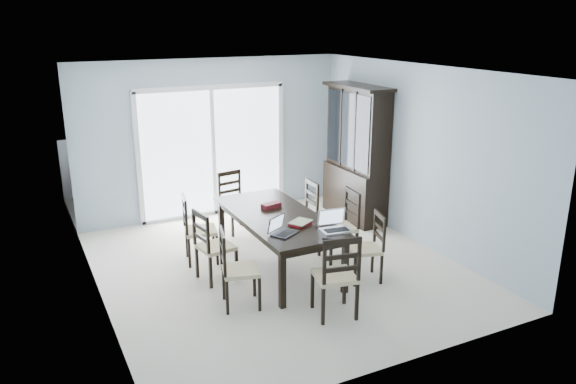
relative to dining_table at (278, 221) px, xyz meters
name	(u,v)px	position (x,y,z in m)	size (l,w,h in m)	color
floor	(278,268)	(0.00, 0.00, -0.67)	(5.00, 5.00, 0.00)	beige
ceiling	(277,70)	(0.00, 0.00, 1.93)	(5.00, 5.00, 0.00)	white
back_wall	(212,138)	(0.00, 2.50, 0.63)	(4.50, 0.02, 2.60)	#A0B2BF
wall_left	(93,199)	(-2.25, 0.00, 0.63)	(0.02, 5.00, 2.60)	#A0B2BF
wall_right	(418,156)	(2.25, 0.00, 0.63)	(0.02, 5.00, 2.60)	#A0B2BF
balcony	(197,199)	(0.00, 3.50, -0.72)	(4.50, 2.00, 0.10)	gray
railing	(181,157)	(0.00, 4.50, -0.12)	(4.50, 0.06, 1.10)	#99999E
dining_table	(278,221)	(0.00, 0.00, 0.00)	(1.00, 2.20, 0.75)	black
china_hutch	(356,155)	(2.02, 1.25, 0.40)	(0.50, 1.38, 2.20)	black
sliding_door	(213,151)	(0.00, 2.48, 0.41)	(2.52, 0.05, 2.18)	silver
chair_left_near	(232,261)	(-0.91, -0.71, -0.10)	(0.50, 0.49, 1.08)	black
chair_left_mid	(209,239)	(-0.93, 0.03, -0.10)	(0.48, 0.47, 1.09)	black
chair_left_far	(193,222)	(-0.92, 0.69, -0.09)	(0.50, 0.49, 1.09)	black
chair_right_near	(372,240)	(0.92, -0.82, -0.14)	(0.48, 0.48, 1.02)	black
chair_right_mid	(345,218)	(0.96, -0.11, -0.08)	(0.48, 0.46, 1.13)	black
chair_right_far	(306,205)	(0.78, 0.68, -0.11)	(0.43, 0.41, 1.06)	black
chair_end_near	(338,268)	(0.02, -1.48, -0.07)	(0.51, 0.52, 1.15)	black
chair_end_far	(233,195)	(0.00, 1.62, -0.11)	(0.47, 0.48, 1.07)	black
laptop_dark	(285,230)	(-0.22, -0.65, 0.13)	(0.37, 0.34, 0.21)	black
laptop_silver	(336,226)	(0.38, -0.84, 0.14)	(0.39, 0.29, 0.25)	silver
book_stack	(300,223)	(0.09, -0.45, 0.10)	(0.33, 0.31, 0.04)	maroon
cell_phone	(327,238)	(0.16, -1.00, 0.08)	(0.11, 0.05, 0.01)	black
game_box	(271,205)	(0.05, 0.31, 0.11)	(0.26, 0.13, 0.06)	#52101C
hot_tub	(157,178)	(-0.71, 3.60, -0.25)	(1.86, 1.71, 0.85)	maroon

